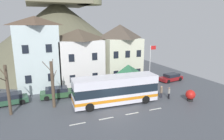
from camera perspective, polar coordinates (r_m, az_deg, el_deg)
ground_plane at (r=22.48m, az=0.75°, el=-11.85°), size 40.00×60.00×0.07m
townhouse_00 at (r=31.24m, az=-20.94°, el=4.69°), size 5.85×6.52×10.63m
townhouse_01 at (r=31.70m, az=-9.56°, el=3.80°), size 6.89×5.68×8.77m
townhouse_02 at (r=34.11m, az=2.29°, el=5.18°), size 6.08×6.06×9.41m
hilltop_castle at (r=48.88m, az=-15.08°, el=11.12°), size 39.48×39.48×23.75m
transit_bus at (r=23.80m, az=1.02°, el=-5.84°), size 10.43×3.17×3.41m
bus_shelter at (r=27.71m, az=4.68°, el=-0.02°), size 3.60×3.60×3.95m
parked_car_00 at (r=27.01m, az=-27.62°, el=-7.47°), size 4.39×2.29×1.30m
parked_car_01 at (r=30.73m, az=7.65°, el=-3.64°), size 4.38×2.08×1.27m
parked_car_02 at (r=27.06m, az=-15.45°, el=-6.30°), size 4.71×2.19×1.35m
parked_car_03 at (r=34.92m, az=16.77°, el=-2.05°), size 4.39×2.37×1.24m
pedestrian_00 at (r=26.63m, az=16.21°, el=-6.42°), size 0.28×0.37×1.54m
pedestrian_01 at (r=28.03m, az=12.10°, el=-4.88°), size 0.30×0.30×1.64m
pedestrian_02 at (r=26.65m, az=14.15°, el=-5.92°), size 0.36×0.36×1.60m
public_bench at (r=30.78m, az=5.45°, el=-3.86°), size 1.45×0.48×0.87m
flagpole at (r=29.96m, az=11.12°, el=1.97°), size 0.95×0.10×6.43m
harbour_buoy at (r=26.71m, az=21.84°, el=-6.74°), size 1.21×1.21×1.46m
bare_tree_00 at (r=23.25m, az=-28.03°, el=-5.10°), size 0.82×1.34×5.46m
bare_tree_02 at (r=23.43m, az=-16.87°, el=-4.02°), size 1.60×1.01×5.63m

